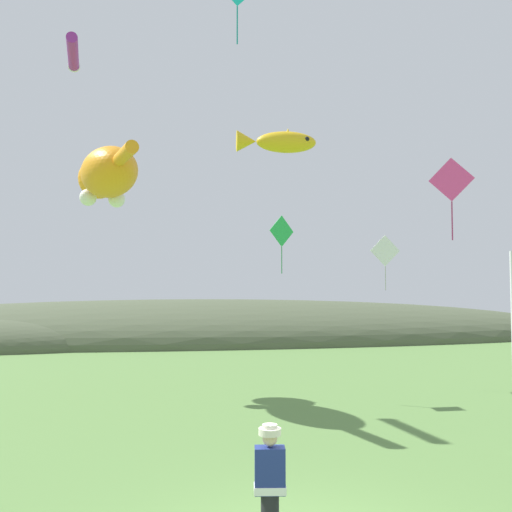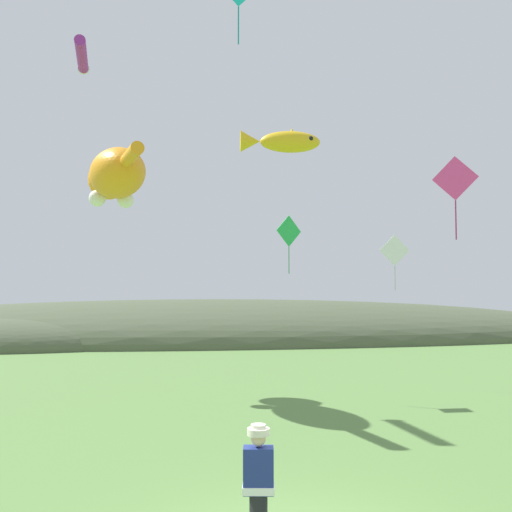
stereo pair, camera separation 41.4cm
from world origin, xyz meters
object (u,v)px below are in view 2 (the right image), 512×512
at_px(festival_attendant, 258,488).
at_px(kite_diamond_white, 395,251).
at_px(kite_diamond_green, 289,232).
at_px(kite_fish_windsock, 281,142).
at_px(kite_diamond_pink, 455,179).
at_px(kite_tube_streamer, 82,56).
at_px(kite_giant_cat, 115,176).

relative_size(festival_attendant, kite_diamond_white, 0.86).
distance_m(festival_attendant, kite_diamond_green, 12.27).
xyz_separation_m(festival_attendant, kite_fish_windsock, (1.53, 7.25, 6.53)).
bearing_deg(kite_diamond_pink, kite_tube_streamer, 143.14).
relative_size(kite_tube_streamer, kite_diamond_green, 1.29).
bearing_deg(kite_diamond_white, kite_diamond_pink, -101.08).
bearing_deg(kite_diamond_pink, kite_giant_cat, 138.18).
distance_m(kite_tube_streamer, kite_diamond_green, 9.26).
xyz_separation_m(festival_attendant, kite_giant_cat, (-3.44, 12.35, 6.47)).
bearing_deg(kite_diamond_green, kite_fish_windsock, -103.03).
distance_m(kite_fish_windsock, kite_diamond_green, 4.48).
height_order(kite_diamond_green, kite_diamond_white, kite_diamond_green).
bearing_deg(kite_tube_streamer, festival_attendant, -69.10).
relative_size(kite_fish_windsock, kite_diamond_white, 1.05).
distance_m(kite_fish_windsock, kite_tube_streamer, 8.66).
bearing_deg(kite_diamond_white, kite_giant_cat, -177.56).
xyz_separation_m(festival_attendant, kite_diamond_pink, (5.13, 4.68, 5.11)).
bearing_deg(festival_attendant, kite_giant_cat, 105.58).
xyz_separation_m(kite_fish_windsock, kite_diamond_pink, (3.60, -2.57, -1.42)).
bearing_deg(kite_giant_cat, kite_diamond_green, -11.57).
relative_size(festival_attendant, kite_fish_windsock, 0.82).
distance_m(kite_fish_windsock, kite_diamond_pink, 4.65).
height_order(festival_attendant, kite_fish_windsock, kite_fish_windsock).
distance_m(festival_attendant, kite_diamond_pink, 8.62).
bearing_deg(kite_fish_windsock, kite_diamond_white, 46.82).
bearing_deg(festival_attendant, kite_fish_windsock, 78.12).
bearing_deg(kite_diamond_pink, kite_fish_windsock, 144.45).
distance_m(festival_attendant, kite_fish_windsock, 9.88).
relative_size(festival_attendant, kite_tube_streamer, 0.70).
xyz_separation_m(kite_diamond_green, kite_diamond_white, (4.29, 1.64, -0.51)).
bearing_deg(festival_attendant, kite_diamond_white, 62.29).
height_order(kite_fish_windsock, kite_diamond_pink, kite_fish_windsock).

